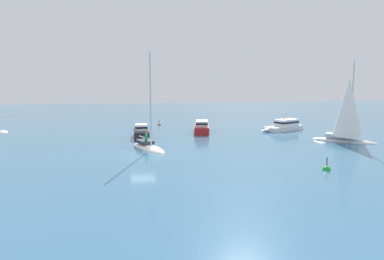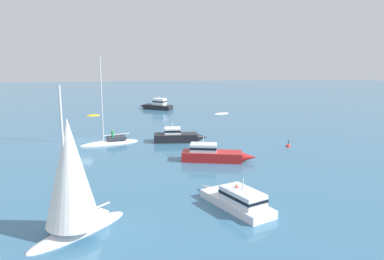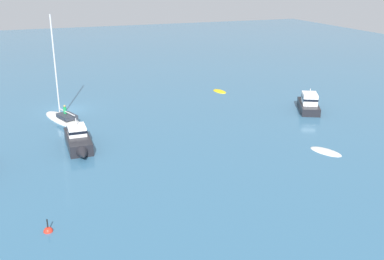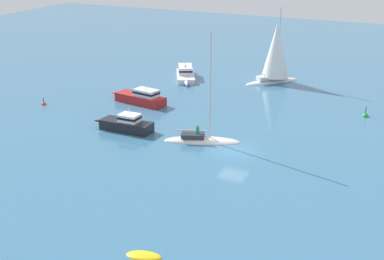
# 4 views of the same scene
# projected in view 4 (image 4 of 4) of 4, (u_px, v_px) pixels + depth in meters

# --- Properties ---
(ground_plane) EXTENTS (160.00, 160.00, 0.00)m
(ground_plane) POSITION_uv_depth(u_px,v_px,m) (234.00, 150.00, 52.80)
(ground_plane) COLOR teal
(launch) EXTENTS (7.92, 3.09, 2.66)m
(launch) POSITION_uv_depth(u_px,v_px,m) (140.00, 97.00, 66.50)
(launch) COLOR #B21E1E
(launch) RESTS_ON ground
(skiff) EXTENTS (2.50, 1.59, 0.41)m
(skiff) POSITION_uv_depth(u_px,v_px,m) (144.00, 256.00, 35.89)
(skiff) COLOR yellow
(skiff) RESTS_ON ground
(sloop) EXTENTS (6.50, 7.13, 10.27)m
(sloop) POSITION_uv_depth(u_px,v_px,m) (275.00, 55.00, 74.54)
(sloop) COLOR white
(sloop) RESTS_ON ground
(ketch) EXTENTS (7.56, 4.45, 11.12)m
(ketch) POSITION_uv_depth(u_px,v_px,m) (201.00, 140.00, 54.87)
(ketch) COLOR silver
(ketch) RESTS_ON ground
(launch_1) EXTENTS (6.71, 1.93, 2.55)m
(launch_1) POSITION_uv_depth(u_px,v_px,m) (124.00, 124.00, 57.70)
(launch_1) COLOR black
(launch_1) RESTS_ON ground
(cabin_cruiser) EXTENTS (5.14, 7.87, 2.55)m
(cabin_cruiser) POSITION_uv_depth(u_px,v_px,m) (185.00, 73.00, 77.37)
(cabin_cruiser) COLOR white
(cabin_cruiser) RESTS_ON ground
(channel_buoy) EXTENTS (0.56, 0.56, 1.10)m
(channel_buoy) POSITION_uv_depth(u_px,v_px,m) (44.00, 104.00, 66.22)
(channel_buoy) COLOR red
(channel_buoy) RESTS_ON ground
(mooring_buoy) EXTENTS (0.71, 0.71, 1.44)m
(mooring_buoy) POSITION_uv_depth(u_px,v_px,m) (365.00, 116.00, 62.10)
(mooring_buoy) COLOR green
(mooring_buoy) RESTS_ON ground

